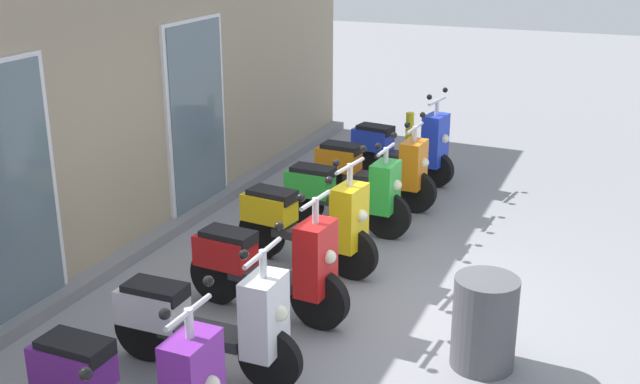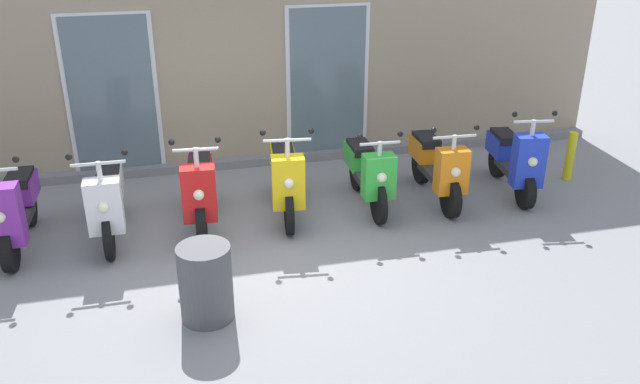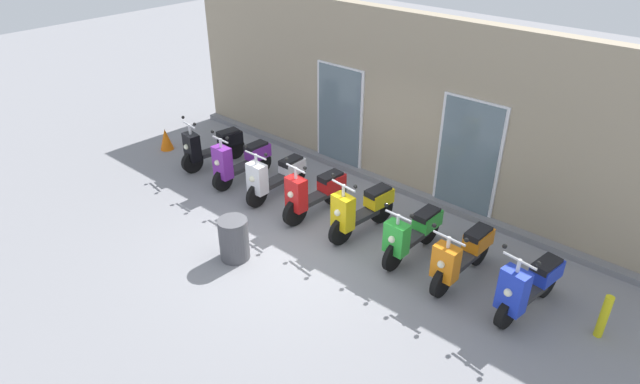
{
  "view_description": "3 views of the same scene",
  "coord_description": "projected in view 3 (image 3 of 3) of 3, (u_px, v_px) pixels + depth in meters",
  "views": [
    {
      "loc": [
        -6.13,
        -1.97,
        3.33
      ],
      "look_at": [
        0.55,
        0.81,
        0.82
      ],
      "focal_mm": 43.86,
      "sensor_mm": 36.0,
      "label": 1
    },
    {
      "loc": [
        -0.86,
        -6.37,
        3.63
      ],
      "look_at": [
        0.8,
        0.29,
        0.55
      ],
      "focal_mm": 36.58,
      "sensor_mm": 36.0,
      "label": 2
    },
    {
      "loc": [
        5.36,
        -5.73,
        5.56
      ],
      "look_at": [
        -0.24,
        0.66,
        0.69
      ],
      "focal_mm": 30.29,
      "sensor_mm": 36.0,
      "label": 3
    }
  ],
  "objects": [
    {
      "name": "ground_plane",
      "position": [
        305.0,
        244.0,
        9.57
      ],
      "size": [
        40.0,
        40.0,
        0.0
      ],
      "primitive_type": "plane",
      "color": "gray"
    },
    {
      "name": "scooter_orange",
      "position": [
        462.0,
        255.0,
        8.49
      ],
      "size": [
        0.61,
        1.63,
        1.18
      ],
      "color": "black",
      "rests_on": "ground_plane"
    },
    {
      "name": "scooter_white",
      "position": [
        276.0,
        176.0,
        10.79
      ],
      "size": [
        0.63,
        1.62,
        1.24
      ],
      "color": "black",
      "rests_on": "ground_plane"
    },
    {
      "name": "scooter_yellow",
      "position": [
        361.0,
        209.0,
        9.62
      ],
      "size": [
        0.61,
        1.59,
        1.29
      ],
      "color": "black",
      "rests_on": "ground_plane"
    },
    {
      "name": "scooter_purple",
      "position": [
        240.0,
        161.0,
        11.33
      ],
      "size": [
        0.54,
        1.56,
        1.27
      ],
      "color": "black",
      "rests_on": "ground_plane"
    },
    {
      "name": "trash_bin",
      "position": [
        234.0,
        239.0,
        9.04
      ],
      "size": [
        0.5,
        0.5,
        0.75
      ],
      "primitive_type": "cylinder",
      "color": "#4C4C51",
      "rests_on": "ground_plane"
    },
    {
      "name": "scooter_red",
      "position": [
        314.0,
        193.0,
        10.18
      ],
      "size": [
        0.56,
        1.59,
        1.3
      ],
      "color": "black",
      "rests_on": "ground_plane"
    },
    {
      "name": "scooter_green",
      "position": [
        413.0,
        232.0,
        9.03
      ],
      "size": [
        0.56,
        1.58,
        1.16
      ],
      "color": "black",
      "rests_on": "ground_plane"
    },
    {
      "name": "scooter_blue",
      "position": [
        528.0,
        286.0,
        7.83
      ],
      "size": [
        0.61,
        1.52,
        1.28
      ],
      "color": "black",
      "rests_on": "ground_plane"
    },
    {
      "name": "storefront_facade",
      "position": [
        405.0,
        107.0,
        10.63
      ],
      "size": [
        11.79,
        0.5,
        3.56
      ],
      "color": "gray",
      "rests_on": "ground_plane"
    },
    {
      "name": "scooter_black",
      "position": [
        212.0,
        146.0,
        12.01
      ],
      "size": [
        0.61,
        1.58,
        1.25
      ],
      "color": "black",
      "rests_on": "ground_plane"
    },
    {
      "name": "curb_bollard",
      "position": [
        604.0,
        317.0,
        7.46
      ],
      "size": [
        0.12,
        0.12,
        0.7
      ],
      "primitive_type": "cylinder",
      "color": "yellow",
      "rests_on": "ground_plane"
    },
    {
      "name": "traffic_cone",
      "position": [
        166.0,
        139.0,
        12.86
      ],
      "size": [
        0.32,
        0.32,
        0.52
      ],
      "primitive_type": "cone",
      "color": "orange",
      "rests_on": "ground_plane"
    }
  ]
}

